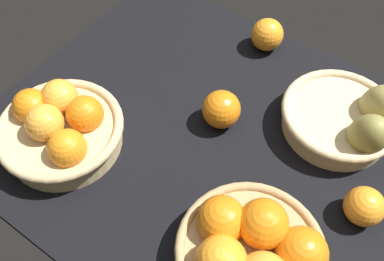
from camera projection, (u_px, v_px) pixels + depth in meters
market_tray at (204, 137)px, 85.63cm from camera, size 84.00×72.00×3.00cm
basket_far_right at (61, 128)px, 79.47cm from camera, size 24.38×24.38×11.22cm
basket_near_left_pears at (347, 119)px, 81.51cm from camera, size 23.60×23.13×12.79cm
basket_far_left at (251, 251)px, 64.94cm from camera, size 24.19×24.19×11.86cm
loose_orange_front_gap at (267, 35)px, 96.26cm from camera, size 7.58×7.58×7.58cm
loose_orange_back_gap at (364, 206)px, 70.98cm from camera, size 7.00×7.00×7.00cm
loose_orange_side_gap at (221, 109)px, 82.98cm from camera, size 7.87×7.87×7.87cm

